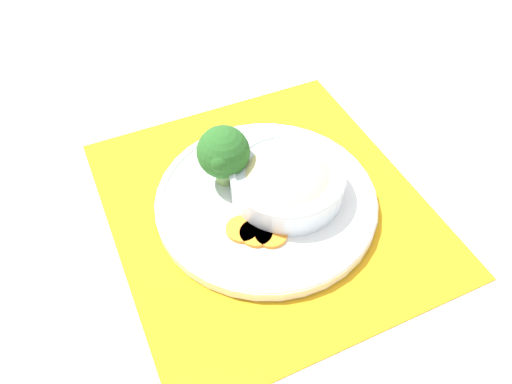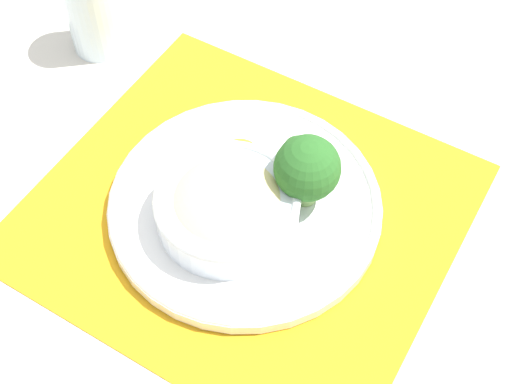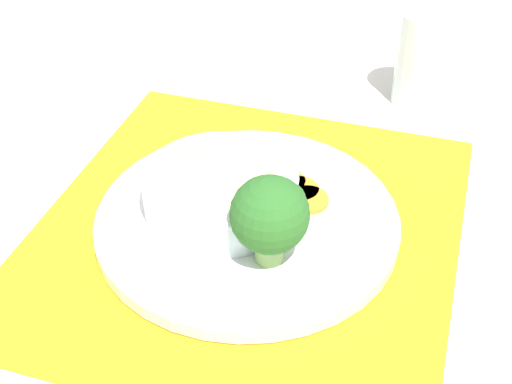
% 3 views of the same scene
% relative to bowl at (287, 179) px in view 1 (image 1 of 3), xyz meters
% --- Properties ---
extents(ground_plane, '(4.00, 4.00, 0.00)m').
position_rel_bowl_xyz_m(ground_plane, '(-0.00, 0.03, -0.05)').
color(ground_plane, beige).
extents(placemat, '(0.53, 0.50, 0.00)m').
position_rel_bowl_xyz_m(placemat, '(-0.00, 0.03, -0.04)').
color(placemat, orange).
rests_on(placemat, ground_plane).
extents(plate, '(0.32, 0.32, 0.02)m').
position_rel_bowl_xyz_m(plate, '(-0.00, 0.03, -0.03)').
color(plate, white).
rests_on(plate, placemat).
extents(bowl, '(0.16, 0.16, 0.05)m').
position_rel_bowl_xyz_m(bowl, '(0.00, 0.00, 0.00)').
color(bowl, silver).
rests_on(bowl, plate).
extents(broccoli_floret, '(0.08, 0.08, 0.09)m').
position_rel_bowl_xyz_m(broccoli_floret, '(0.05, 0.08, 0.03)').
color(broccoli_floret, '#84AD5B').
rests_on(broccoli_floret, plate).
extents(carrot_slice_near, '(0.04, 0.04, 0.01)m').
position_rel_bowl_xyz_m(carrot_slice_near, '(-0.05, 0.08, -0.02)').
color(carrot_slice_near, orange).
rests_on(carrot_slice_near, plate).
extents(carrot_slice_middle, '(0.04, 0.04, 0.01)m').
position_rel_bowl_xyz_m(carrot_slice_middle, '(-0.06, 0.06, -0.02)').
color(carrot_slice_middle, orange).
rests_on(carrot_slice_middle, plate).
extents(carrot_slice_far, '(0.04, 0.04, 0.01)m').
position_rel_bowl_xyz_m(carrot_slice_far, '(-0.07, 0.05, -0.02)').
color(carrot_slice_far, orange).
rests_on(carrot_slice_far, plate).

